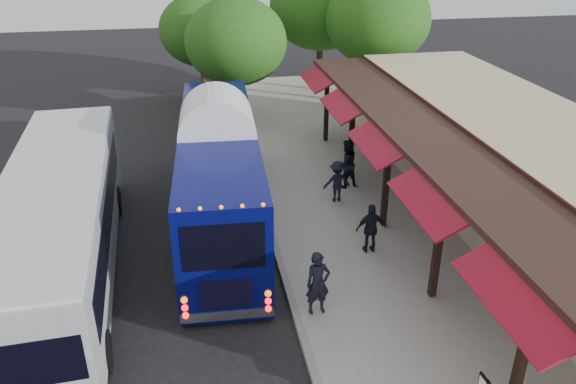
{
  "coord_description": "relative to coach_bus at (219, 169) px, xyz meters",
  "views": [
    {
      "loc": [
        -2.27,
        -11.51,
        9.37
      ],
      "look_at": [
        0.52,
        3.76,
        1.8
      ],
      "focal_mm": 35.0,
      "sensor_mm": 36.0,
      "label": 1
    }
  ],
  "objects": [
    {
      "name": "ground",
      "position": [
        1.45,
        -5.53,
        -1.95
      ],
      "size": [
        90.0,
        90.0,
        0.0
      ],
      "primitive_type": "plane",
      "color": "black",
      "rests_on": "ground"
    },
    {
      "name": "sidewalk",
      "position": [
        6.45,
        -1.53,
        -1.88
      ],
      "size": [
        10.0,
        40.0,
        0.15
      ],
      "primitive_type": "cube",
      "color": "#9E9B93",
      "rests_on": "ground"
    },
    {
      "name": "curb",
      "position": [
        1.5,
        -1.53,
        -1.88
      ],
      "size": [
        0.2,
        40.0,
        0.16
      ],
      "primitive_type": "cube",
      "color": "gray",
      "rests_on": "ground"
    },
    {
      "name": "station_shelter",
      "position": [
        9.83,
        -1.53,
        -0.11
      ],
      "size": [
        8.15,
        20.0,
        3.6
      ],
      "color": "#C4B188",
      "rests_on": "ground"
    },
    {
      "name": "coach_bus",
      "position": [
        0.0,
        0.0,
        0.0
      ],
      "size": [
        2.96,
        11.48,
        3.64
      ],
      "rotation": [
        0.0,
        0.0,
        -0.05
      ],
      "color": "#070B5B",
      "rests_on": "ground"
    },
    {
      "name": "city_bus",
      "position": [
        -4.61,
        -2.45,
        -0.16
      ],
      "size": [
        3.27,
        12.18,
        3.24
      ],
      "rotation": [
        0.0,
        0.0,
        0.05
      ],
      "color": "#93969C",
      "rests_on": "ground"
    },
    {
      "name": "ped_a",
      "position": [
        2.05,
        -5.58,
        -0.93
      ],
      "size": [
        0.69,
        0.49,
        1.76
      ],
      "primitive_type": "imported",
      "rotation": [
        0.0,
        0.0,
        0.12
      ],
      "color": "black",
      "rests_on": "sidewalk"
    },
    {
      "name": "ped_b",
      "position": [
        4.82,
        1.68,
        -0.86
      ],
      "size": [
        1.06,
        0.91,
        1.88
      ],
      "primitive_type": "imported",
      "rotation": [
        0.0,
        0.0,
        3.39
      ],
      "color": "black",
      "rests_on": "sidewalk"
    },
    {
      "name": "ped_c",
      "position": [
        4.31,
        -2.99,
        -1.0
      ],
      "size": [
        0.94,
        0.39,
        1.6
      ],
      "primitive_type": "imported",
      "rotation": [
        0.0,
        0.0,
        3.14
      ],
      "color": "black",
      "rests_on": "sidewalk"
    },
    {
      "name": "ped_d",
      "position": [
        4.18,
        0.55,
        -1.04
      ],
      "size": [
        1.01,
        0.6,
        1.53
      ],
      "primitive_type": "imported",
      "rotation": [
        0.0,
        0.0,
        3.18
      ],
      "color": "black",
      "rests_on": "sidewalk"
    },
    {
      "name": "tree_left",
      "position": [
        1.61,
        9.96,
        2.19
      ],
      "size": [
        4.86,
        4.86,
        6.22
      ],
      "color": "#382314",
      "rests_on": "ground"
    },
    {
      "name": "tree_mid",
      "position": [
        6.94,
        15.12,
        3.01
      ],
      "size": [
        5.81,
        5.81,
        7.44
      ],
      "color": "#382314",
      "rests_on": "ground"
    },
    {
      "name": "tree_right",
      "position": [
        9.18,
        11.69,
        2.72
      ],
      "size": [
        5.48,
        5.48,
        7.01
      ],
      "color": "#382314",
      "rests_on": "ground"
    },
    {
      "name": "tree_far",
      "position": [
        0.14,
        14.75,
        1.94
      ],
      "size": [
        4.57,
        4.57,
        5.85
      ],
      "color": "#382314",
      "rests_on": "ground"
    }
  ]
}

